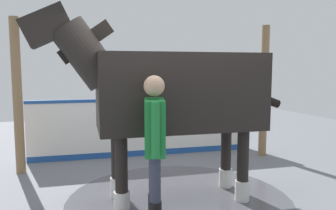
# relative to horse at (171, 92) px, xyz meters

# --- Properties ---
(ground_plane) EXTENTS (16.00, 16.00, 0.02)m
(ground_plane) POSITION_rel_horse_xyz_m (0.06, -0.15, -1.51)
(ground_plane) COLOR slate
(wet_patch) EXTENTS (3.13, 3.13, 0.00)m
(wet_patch) POSITION_rel_horse_xyz_m (-0.11, 0.01, -1.50)
(wet_patch) COLOR #4C4C54
(wet_patch) RESTS_ON ground
(barrier_wall) EXTENTS (4.70, 0.46, 1.21)m
(barrier_wall) POSITION_rel_horse_xyz_m (-0.31, -2.41, -0.94)
(barrier_wall) COLOR white
(barrier_wall) RESTS_ON ground
(roof_post_near) EXTENTS (0.16, 0.16, 2.69)m
(roof_post_near) POSITION_rel_horse_xyz_m (2.09, -1.99, -0.16)
(roof_post_near) COLOR olive
(roof_post_near) RESTS_ON ground
(roof_post_far) EXTENTS (0.16, 0.16, 2.69)m
(roof_post_far) POSITION_rel_horse_xyz_m (-2.61, -1.62, -0.16)
(roof_post_far) COLOR olive
(roof_post_far) RESTS_ON ground
(horse) EXTENTS (3.55, 1.19, 2.62)m
(horse) POSITION_rel_horse_xyz_m (0.00, 0.00, 0.00)
(horse) COLOR black
(horse) RESTS_ON ground
(handler) EXTENTS (0.34, 0.68, 1.75)m
(handler) POSITION_rel_horse_xyz_m (0.45, 0.70, -0.48)
(handler) COLOR black
(handler) RESTS_ON ground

